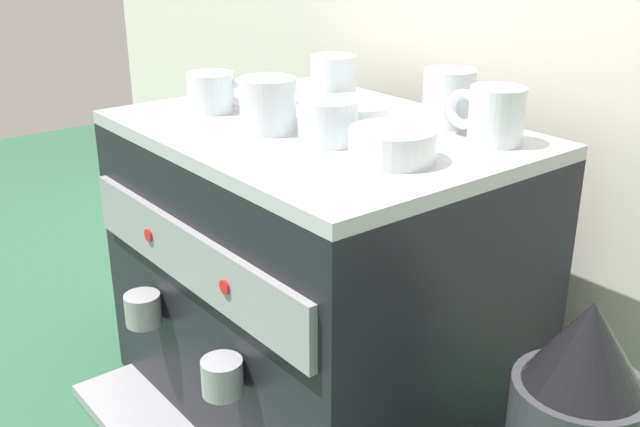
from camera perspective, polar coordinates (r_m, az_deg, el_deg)
ground_plane at (r=1.33m, az=0.00°, el=-13.67°), size 4.00×4.00×0.00m
tiled_backsplash_wall at (r=1.37m, az=11.56°, el=7.92°), size 2.80×0.03×0.91m
espresso_machine at (r=1.21m, az=-0.16°, el=-4.50°), size 0.62×0.57×0.48m
ceramic_cup_0 at (r=1.14m, az=9.77°, el=8.77°), size 0.11×0.09×0.08m
ceramic_cup_1 at (r=1.06m, az=13.14°, el=7.36°), size 0.12×0.08×0.08m
ceramic_cup_2 at (r=1.23m, az=-8.17°, el=9.17°), size 0.09×0.09×0.06m
ceramic_cup_3 at (r=1.10m, az=-3.94°, el=8.35°), size 0.10×0.11×0.08m
ceramic_cup_4 at (r=1.04m, az=0.62°, el=7.11°), size 0.11×0.09×0.06m
ceramic_cup_5 at (r=1.26m, az=0.95°, el=10.21°), size 0.12×0.08×0.08m
ceramic_bowl_0 at (r=0.97m, az=5.58°, el=5.20°), size 0.11×0.11×0.04m
ceramic_bowl_1 at (r=1.15m, az=2.32°, el=7.72°), size 0.13×0.13×0.03m
ceramic_bowl_2 at (r=1.30m, az=-3.55°, el=9.30°), size 0.09×0.09×0.03m
milk_pitcher at (r=1.62m, az=-11.33°, el=-4.26°), size 0.11×0.11×0.15m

